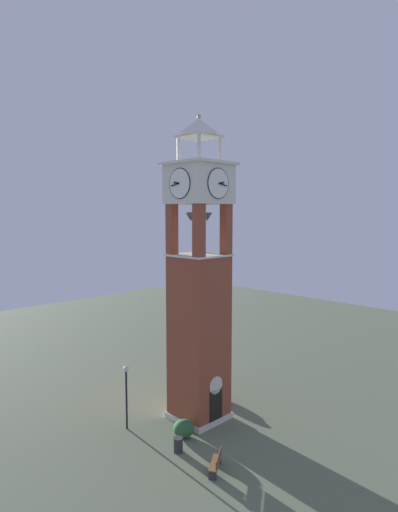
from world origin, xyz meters
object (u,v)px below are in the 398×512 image
Objects in this scene: clock_tower at (199,296)px; lamp_post at (126,385)px; park_bench at (216,462)px; trash_bin at (178,445)px.

clock_tower is 4.82× the size of lamp_post.
lamp_post is (-0.62, 6.80, 2.23)m from park_bench.
lamp_post is at bearing 96.60° from trash_bin.
clock_tower is at bearing -26.48° from lamp_post.
clock_tower is 6.92m from lamp_post.
park_bench is at bearing -126.37° from clock_tower.
park_bench is 0.40× the size of lamp_post.
lamp_post is at bearing 95.22° from park_bench.
trash_bin is (-0.15, 2.71, -0.08)m from park_bench.
lamp_post reaches higher than park_bench.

